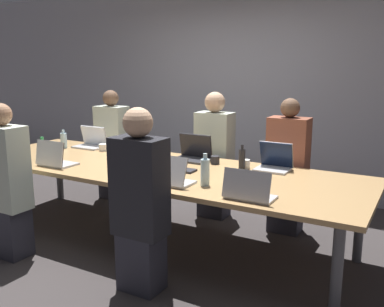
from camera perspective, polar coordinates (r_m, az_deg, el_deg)
name	(u,v)px	position (r m, az deg, el deg)	size (l,w,h in m)	color
ground_plane	(156,239)	(4.37, -4.79, -11.29)	(24.00, 24.00, 0.00)	#383333
curtain_wall	(243,87)	(5.90, 6.86, 8.74)	(12.00, 0.06, 2.80)	#9999A3
conference_table	(155,172)	(4.15, -4.96, -2.44)	(4.00, 1.31, 0.74)	tan
laptop_near_left	(54,159)	(4.34, -17.90, -0.67)	(0.34, 0.25, 0.26)	#B7B7BC
person_near_left	(7,184)	(4.13, -23.47, -3.79)	(0.40, 0.24, 1.39)	#2D2D38
bottle_near_left	(43,150)	(4.64, -19.29, 0.42)	(0.08, 0.08, 0.24)	green
laptop_near_right	(249,191)	(3.14, 7.55, -4.98)	(0.36, 0.23, 0.23)	#B7B7BC
laptop_far_left	(92,141)	(5.21, -13.23, 1.60)	(0.37, 0.24, 0.25)	#B7B7BC
person_far_left	(113,147)	(5.56, -10.55, 0.89)	(0.40, 0.24, 1.39)	#2D2D38
cup_far_left	(103,147)	(4.97, -11.78, 0.80)	(0.09, 0.09, 0.08)	white
bottle_far_left	(64,140)	(5.25, -16.74, 1.72)	(0.07, 0.07, 0.21)	#ADD1E0
laptop_far_center	(193,153)	(4.40, 0.16, 0.12)	(0.37, 0.26, 0.26)	#333338
person_far_center	(214,157)	(4.79, 2.99, -0.46)	(0.40, 0.24, 1.42)	#2D2D38
cup_far_center	(215,160)	(4.24, 3.10, -0.86)	(0.09, 0.09, 0.08)	#232328
laptop_far_right	(274,162)	(4.06, 10.93, -1.11)	(0.31, 0.26, 0.26)	#B7B7BC
person_far_right	(287,169)	(4.46, 12.59, -2.00)	(0.40, 0.24, 1.39)	#2D2D38
cup_far_right	(246,164)	(4.08, 7.19, -1.40)	(0.08, 0.08, 0.09)	white
bottle_far_right	(242,159)	(4.00, 6.68, -0.76)	(0.06, 0.06, 0.24)	black
laptop_near_midright	(169,176)	(3.50, -3.04, -3.05)	(0.36, 0.25, 0.25)	#B7B7BC
person_near_midright	(140,204)	(3.24, -6.95, -6.70)	(0.40, 0.24, 1.41)	#2D2D38
bottle_near_midright	(205,172)	(3.47, 1.75, -2.46)	(0.07, 0.07, 0.27)	#ADD1E0
stapler	(140,166)	(4.09, -6.93, -1.61)	(0.07, 0.16, 0.05)	black
notebook	(185,170)	(3.94, -0.93, -2.26)	(0.19, 0.14, 0.02)	#232328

